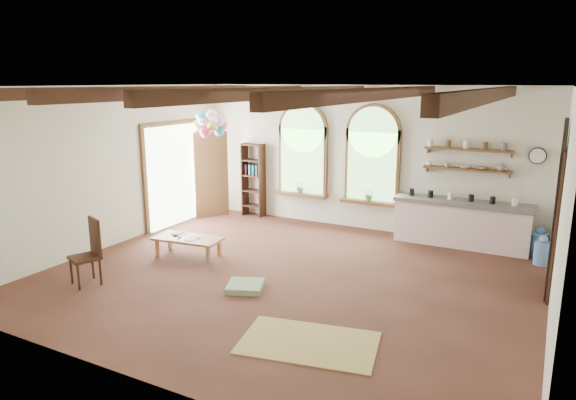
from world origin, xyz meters
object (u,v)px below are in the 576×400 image
Objects in this scene: kitchen_counter at (461,223)px; coffee_table at (188,240)px; side_chair at (87,266)px; balloon_cluster at (211,124)px.

coffee_table is (-4.50, -3.10, -0.15)m from kitchen_counter.
side_chair is at bearing -135.65° from kitchen_counter.
side_chair is (-5.09, -4.98, -0.16)m from kitchen_counter.
balloon_cluster is at bearing 95.51° from side_chair.
balloon_cluster is at bearing 114.13° from coffee_table.
balloon_cluster reaches higher than side_chair.
side_chair is at bearing -107.42° from coffee_table.
kitchen_counter is 2.33× the size of balloon_cluster.
kitchen_counter is 1.98× the size of coffee_table.
side_chair is 4.56m from balloon_cluster.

